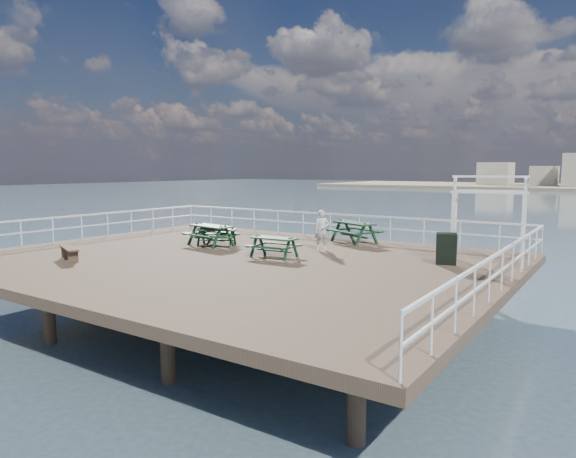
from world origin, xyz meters
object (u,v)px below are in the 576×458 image
Objects in this scene: picnic_table_c at (274,243)px; trellis_arbor at (488,225)px; person at (322,230)px; picnic_table_a at (217,233)px; picnic_table_b at (354,228)px; flat_bench_near at (69,250)px; picnic_table_d at (211,231)px.

picnic_table_c is 7.21m from trellis_arbor.
trellis_arbor is 5.99m from person.
picnic_table_a is at bearing 163.44° from person.
flat_bench_near is at bearing -98.10° from picnic_table_b.
flat_bench_near is (-5.49, -4.40, -0.18)m from picnic_table_c.
picnic_table_c is 0.59× the size of trellis_arbor.
picnic_table_a is 1.29× the size of flat_bench_near.
picnic_table_a is at bearing 179.84° from trellis_arbor.
trellis_arbor is at bearing -14.72° from picnic_table_a.
picnic_table_a is at bearing 30.46° from picnic_table_d.
flat_bench_near is 1.01× the size of person.
trellis_arbor is (5.84, -1.95, 0.66)m from picnic_table_b.
picnic_table_b reaches higher than flat_bench_near.
picnic_table_a is 3.65m from picnic_table_c.
flat_bench_near is 9.08m from person.
person reaches higher than flat_bench_near.
picnic_table_d is 10.55m from trellis_arbor.
picnic_table_b is at bearing 150.03° from trellis_arbor.
picnic_table_b is 11.17m from flat_bench_near.
trellis_arbor is (12.03, 7.35, 0.96)m from flat_bench_near.
picnic_table_d is 5.52m from flat_bench_near.
picnic_table_c is (-0.69, -4.90, -0.11)m from picnic_table_b.
picnic_table_b is at bearing 17.15° from picnic_table_a.
trellis_arbor reaches higher than picnic_table_c.
flat_bench_near is 0.54× the size of trellis_arbor.
picnic_table_d is at bearing 163.54° from person.
picnic_table_b is 1.61× the size of flat_bench_near.
picnic_table_c is at bearing -40.75° from picnic_table_a.
picnic_table_c reaches higher than flat_bench_near.
picnic_table_d is 0.75× the size of trellis_arbor.
picnic_table_b is 0.86× the size of trellis_arbor.
picnic_table_b is at bearing 78.94° from flat_bench_near.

